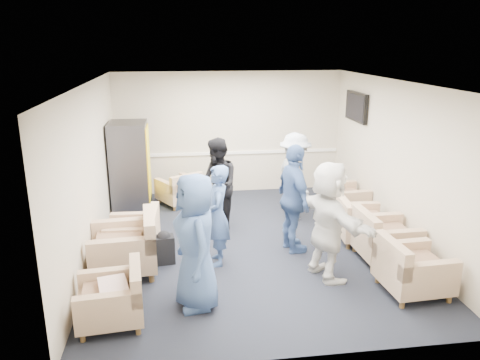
{
  "coord_description": "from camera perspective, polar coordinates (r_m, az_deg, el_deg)",
  "views": [
    {
      "loc": [
        -1.15,
        -7.21,
        3.3
      ],
      "look_at": [
        -0.14,
        0.2,
        1.09
      ],
      "focal_mm": 35.0,
      "sensor_mm": 36.0,
      "label": 1
    }
  ],
  "objects": [
    {
      "name": "floor",
      "position": [
        8.01,
        1.19,
        -7.84
      ],
      "size": [
        6.0,
        6.0,
        0.0
      ],
      "primitive_type": "plane",
      "color": "black",
      "rests_on": "ground"
    },
    {
      "name": "ceiling",
      "position": [
        7.32,
        1.32,
        11.78
      ],
      "size": [
        6.0,
        6.0,
        0.0
      ],
      "primitive_type": "plane",
      "rotation": [
        3.14,
        0.0,
        0.0
      ],
      "color": "white",
      "rests_on": "back_wall"
    },
    {
      "name": "back_wall",
      "position": [
        10.46,
        -1.33,
        5.74
      ],
      "size": [
        5.0,
        0.02,
        2.7
      ],
      "primitive_type": "cube",
      "color": "beige",
      "rests_on": "floor"
    },
    {
      "name": "front_wall",
      "position": [
        4.78,
        6.94,
        -7.73
      ],
      "size": [
        5.0,
        0.02,
        2.7
      ],
      "primitive_type": "cube",
      "color": "beige",
      "rests_on": "floor"
    },
    {
      "name": "left_wall",
      "position": [
        7.59,
        -17.74,
        0.79
      ],
      "size": [
        0.02,
        6.0,
        2.7
      ],
      "primitive_type": "cube",
      "color": "beige",
      "rests_on": "floor"
    },
    {
      "name": "right_wall",
      "position": [
        8.31,
        18.54,
        2.05
      ],
      "size": [
        0.02,
        6.0,
        2.7
      ],
      "primitive_type": "cube",
      "color": "beige",
      "rests_on": "floor"
    },
    {
      "name": "chair_rail",
      "position": [
        10.53,
        -1.3,
        3.32
      ],
      "size": [
        4.98,
        0.04,
        0.06
      ],
      "primitive_type": "cube",
      "color": "white",
      "rests_on": "back_wall"
    },
    {
      "name": "tv",
      "position": [
        9.78,
        13.98,
        8.65
      ],
      "size": [
        0.1,
        1.0,
        0.58
      ],
      "color": "black",
      "rests_on": "right_wall"
    },
    {
      "name": "armchair_left_near",
      "position": [
        6.03,
        -15.05,
        -13.91
      ],
      "size": [
        0.84,
        0.84,
        0.62
      ],
      "rotation": [
        0.0,
        0.0,
        -1.48
      ],
      "color": "tan",
      "rests_on": "floor"
    },
    {
      "name": "armchair_left_mid",
      "position": [
        7.17,
        -13.48,
        -8.09
      ],
      "size": [
        1.01,
        1.01,
        0.75
      ],
      "rotation": [
        0.0,
        0.0,
        -1.5
      ],
      "color": "tan",
      "rests_on": "floor"
    },
    {
      "name": "armchair_left_far",
      "position": [
        7.72,
        -12.5,
        -6.64
      ],
      "size": [
        0.84,
        0.84,
        0.64
      ],
      "rotation": [
        0.0,
        0.0,
        -1.62
      ],
      "color": "tan",
      "rests_on": "floor"
    },
    {
      "name": "armchair_right_near",
      "position": [
        6.84,
        20.02,
        -10.31
      ],
      "size": [
        0.88,
        0.88,
        0.67
      ],
      "rotation": [
        0.0,
        0.0,
        1.63
      ],
      "color": "tan",
      "rests_on": "floor"
    },
    {
      "name": "armchair_right_midnear",
      "position": [
        7.69,
        16.93,
        -6.92
      ],
      "size": [
        0.87,
        0.87,
        0.68
      ],
      "rotation": [
        0.0,
        0.0,
        1.59
      ],
      "color": "tan",
      "rests_on": "floor"
    },
    {
      "name": "armchair_right_midfar",
      "position": [
        8.29,
        14.31,
        -5.16
      ],
      "size": [
        0.85,
        0.85,
        0.63
      ],
      "rotation": [
        0.0,
        0.0,
        1.49
      ],
      "color": "tan",
      "rests_on": "floor"
    },
    {
      "name": "armchair_right_far",
      "position": [
        9.42,
        12.19,
        -2.34
      ],
      "size": [
        0.87,
        0.87,
        0.64
      ],
      "rotation": [
        0.0,
        0.0,
        1.66
      ],
      "color": "tan",
      "rests_on": "floor"
    },
    {
      "name": "armchair_corner",
      "position": [
        9.89,
        -7.3,
        -1.3
      ],
      "size": [
        1.04,
        1.04,
        0.6
      ],
      "rotation": [
        0.0,
        0.0,
        3.7
      ],
      "color": "tan",
      "rests_on": "floor"
    },
    {
      "name": "vending_machine",
      "position": [
        9.52,
        -13.2,
        1.49
      ],
      "size": [
        0.74,
        0.86,
        1.81
      ],
      "color": "#4A4951",
      "rests_on": "floor"
    },
    {
      "name": "backpack",
      "position": [
        7.37,
        -9.23,
        -8.0
      ],
      "size": [
        0.33,
        0.26,
        0.53
      ],
      "rotation": [
        0.0,
        0.0,
        0.13
      ],
      "color": "black",
      "rests_on": "floor"
    },
    {
      "name": "pillow",
      "position": [
        5.95,
        -15.21,
        -12.57
      ],
      "size": [
        0.42,
        0.5,
        0.13
      ],
      "primitive_type": "cube",
      "rotation": [
        0.0,
        0.0,
        -1.34
      ],
      "color": "silver",
      "rests_on": "armchair_left_near"
    },
    {
      "name": "person_front_left",
      "position": [
        5.94,
        -5.42,
        -7.52
      ],
      "size": [
        0.74,
        0.97,
        1.78
      ],
      "primitive_type": "imported",
      "rotation": [
        0.0,
        0.0,
        -1.36
      ],
      "color": "#3B598F",
      "rests_on": "floor"
    },
    {
      "name": "person_mid_left",
      "position": [
        7.1,
        -2.77,
        -4.34
      ],
      "size": [
        0.41,
        0.59,
        1.56
      ],
      "primitive_type": "imported",
      "rotation": [
        0.0,
        0.0,
        -1.64
      ],
      "color": "#3B598F",
      "rests_on": "floor"
    },
    {
      "name": "person_back_left",
      "position": [
        8.39,
        -2.75,
        -0.58
      ],
      "size": [
        0.83,
        0.96,
        1.68
      ],
      "primitive_type": "imported",
      "rotation": [
        0.0,
        0.0,
        -1.31
      ],
      "color": "black",
      "rests_on": "floor"
    },
    {
      "name": "person_back_right",
      "position": [
        8.94,
        6.68,
        0.4
      ],
      "size": [
        0.78,
        1.17,
        1.68
      ],
      "primitive_type": "imported",
      "rotation": [
        0.0,
        0.0,
        1.72
      ],
      "color": "beige",
      "rests_on": "floor"
    },
    {
      "name": "person_mid_right",
      "position": [
        7.52,
        6.57,
        -2.31
      ],
      "size": [
        0.59,
        1.1,
        1.78
      ],
      "primitive_type": "imported",
      "rotation": [
        0.0,
        0.0,
        1.73
      ],
      "color": "#3B598F",
      "rests_on": "floor"
    },
    {
      "name": "person_front_right",
      "position": [
        6.75,
        10.75,
        -4.92
      ],
      "size": [
        0.91,
        1.69,
        1.74
      ],
      "primitive_type": "imported",
      "rotation": [
        0.0,
        0.0,
        1.83
      ],
      "color": "white",
      "rests_on": "floor"
    }
  ]
}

